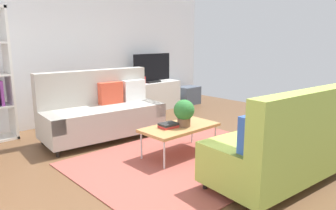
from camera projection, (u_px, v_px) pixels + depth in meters
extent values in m
plane|color=brown|center=(182.00, 154.00, 4.45)|extent=(7.68, 7.68, 0.00)
cube|color=silver|center=(81.00, 47.00, 6.16)|extent=(6.40, 0.12, 2.90)
cube|color=#9E4C42|center=(187.00, 159.00, 4.26)|extent=(2.90, 2.20, 0.01)
cube|color=#B2ADA3|center=(103.00, 120.00, 5.08)|extent=(1.97, 1.01, 0.44)
cube|color=#B2ADA3|center=(93.00, 87.00, 5.22)|extent=(1.91, 0.38, 0.56)
cube|color=#B2ADA3|center=(147.00, 106.00, 5.56)|extent=(0.28, 0.85, 0.22)
cube|color=#B2ADA3|center=(49.00, 122.00, 4.55)|extent=(0.28, 0.85, 0.22)
cylinder|color=black|center=(159.00, 131.00, 5.39)|extent=(0.05, 0.05, 0.10)
cylinder|color=black|center=(58.00, 153.00, 4.35)|extent=(0.05, 0.05, 0.10)
cylinder|color=black|center=(138.00, 123.00, 5.91)|extent=(0.05, 0.05, 0.10)
cylinder|color=black|center=(43.00, 141.00, 4.88)|extent=(0.05, 0.05, 0.10)
cube|color=white|center=(134.00, 90.00, 5.50)|extent=(0.41, 0.18, 0.36)
cube|color=#D84C33|center=(111.00, 93.00, 5.23)|extent=(0.41, 0.18, 0.36)
cube|color=#A3BC4C|center=(281.00, 153.00, 3.60)|extent=(1.97, 1.02, 0.44)
cube|color=#A3BC4C|center=(312.00, 116.00, 3.25)|extent=(1.91, 0.39, 0.56)
cube|color=#A3BC4C|center=(231.00, 161.00, 3.08)|extent=(0.28, 0.86, 0.22)
cube|color=#A3BC4C|center=(320.00, 131.00, 4.08)|extent=(0.28, 0.86, 0.22)
cylinder|color=black|center=(205.00, 185.00, 3.41)|extent=(0.05, 0.05, 0.10)
cylinder|color=black|center=(295.00, 151.00, 4.44)|extent=(0.05, 0.05, 0.10)
cube|color=#3359B2|center=(257.00, 133.00, 3.02)|extent=(0.41, 0.18, 0.36)
cube|color=#D84C33|center=(284.00, 125.00, 3.28)|extent=(0.41, 0.18, 0.36)
cube|color=#B7844C|center=(180.00, 127.00, 4.36)|extent=(1.10, 0.56, 0.04)
cylinder|color=silver|center=(141.00, 146.00, 4.23)|extent=(0.02, 0.02, 0.38)
cylinder|color=silver|center=(192.00, 131.00, 4.90)|extent=(0.02, 0.02, 0.38)
cylinder|color=silver|center=(164.00, 155.00, 3.90)|extent=(0.02, 0.02, 0.38)
cylinder|color=silver|center=(215.00, 138.00, 4.57)|extent=(0.02, 0.02, 0.38)
cube|color=silver|center=(152.00, 96.00, 7.15)|extent=(1.40, 0.44, 0.64)
cube|color=black|center=(152.00, 82.00, 7.07)|extent=(0.36, 0.20, 0.04)
cube|color=black|center=(152.00, 67.00, 7.00)|extent=(1.00, 0.05, 0.60)
cube|color=white|center=(9.00, 74.00, 5.04)|extent=(0.04, 0.36, 2.10)
cube|color=purple|center=(0.00, 93.00, 5.00)|extent=(0.04, 0.29, 0.40)
cube|color=#4C5666|center=(188.00, 95.00, 7.83)|extent=(0.52, 0.40, 0.44)
cylinder|color=brown|center=(184.00, 122.00, 4.34)|extent=(0.18, 0.18, 0.12)
sphere|color=#2D7233|center=(184.00, 110.00, 4.30)|extent=(0.29, 0.29, 0.29)
cube|color=red|center=(168.00, 126.00, 4.28)|extent=(0.25, 0.20, 0.03)
cube|color=#262626|center=(168.00, 124.00, 4.27)|extent=(0.25, 0.20, 0.03)
cylinder|color=#33B29E|center=(129.00, 81.00, 6.72)|extent=(0.09, 0.09, 0.16)
cylinder|color=silver|center=(137.00, 80.00, 6.75)|extent=(0.04, 0.04, 0.19)
cylinder|color=purple|center=(141.00, 79.00, 6.81)|extent=(0.05, 0.05, 0.21)
cylinder|color=red|center=(145.00, 80.00, 6.88)|extent=(0.05, 0.05, 0.16)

